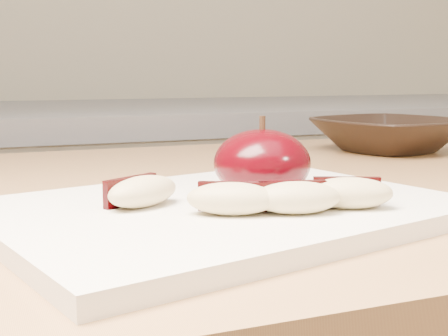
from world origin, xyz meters
name	(u,v)px	position (x,y,z in m)	size (l,w,h in m)	color
back_cabinet	(98,331)	(0.00, 1.20, 0.47)	(2.40, 0.62, 0.94)	silver
cutting_board	(224,211)	(-0.05, 0.36, 0.91)	(0.33, 0.24, 0.01)	silver
apple_half	(262,163)	(0.00, 0.41, 0.93)	(0.09, 0.09, 0.07)	black
apple_wedge_a	(142,191)	(-0.11, 0.37, 0.92)	(0.07, 0.05, 0.02)	tan
apple_wedge_b	(232,198)	(-0.06, 0.33, 0.92)	(0.07, 0.05, 0.02)	tan
apple_wedge_c	(296,197)	(-0.02, 0.31, 0.92)	(0.07, 0.04, 0.02)	tan
apple_wedge_d	(349,193)	(0.02, 0.31, 0.92)	(0.07, 0.05, 0.02)	tan
bowl	(388,135)	(0.30, 0.65, 0.92)	(0.19, 0.19, 0.05)	black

